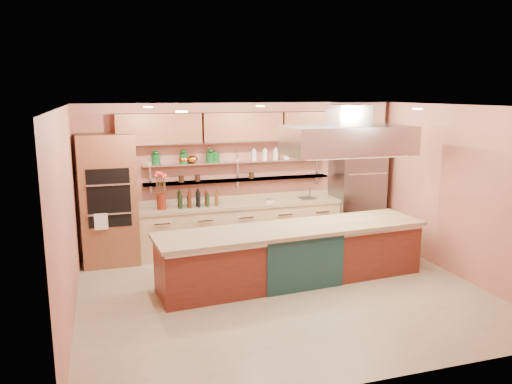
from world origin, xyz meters
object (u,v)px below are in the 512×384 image
object	(u,v)px
island	(293,254)
refrigerator	(357,190)
copper_kettle	(193,159)
flower_vase	(161,201)
green_canister	(216,157)
kitchen_scale	(269,200)

from	to	relation	value
island	refrigerator	bearing A→B (deg)	35.57
refrigerator	copper_kettle	xyz separation A→B (m)	(-3.28, 0.23, 0.74)
island	flower_vase	size ratio (longest dim) A/B	14.99
green_canister	refrigerator	bearing A→B (deg)	-4.61
island	green_canister	distance (m)	2.50
flower_vase	copper_kettle	world-z (taller)	copper_kettle
flower_vase	refrigerator	bearing A→B (deg)	-0.15
island	kitchen_scale	size ratio (longest dim) A/B	29.51
flower_vase	kitchen_scale	bearing A→B (deg)	0.00
kitchen_scale	copper_kettle	bearing A→B (deg)	164.55
island	flower_vase	bearing A→B (deg)	133.16
refrigerator	green_canister	xyz separation A→B (m)	(-2.85, 0.23, 0.76)
kitchen_scale	island	bearing A→B (deg)	-102.43
island	kitchen_scale	bearing A→B (deg)	79.91
island	copper_kettle	size ratio (longest dim) A/B	24.04
kitchen_scale	copper_kettle	size ratio (longest dim) A/B	0.81
flower_vase	copper_kettle	distance (m)	0.97
copper_kettle	green_canister	bearing A→B (deg)	0.00
copper_kettle	island	bearing A→B (deg)	-57.30
flower_vase	kitchen_scale	distance (m)	2.04
flower_vase	kitchen_scale	xyz separation A→B (m)	(2.04, 0.00, -0.10)
kitchen_scale	flower_vase	bearing A→B (deg)	173.39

